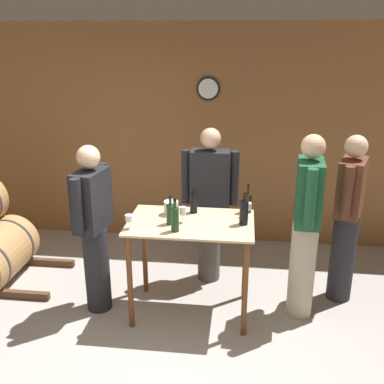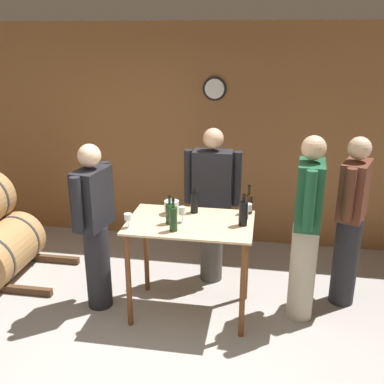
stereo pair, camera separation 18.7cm
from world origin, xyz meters
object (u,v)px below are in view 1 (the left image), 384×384
wine_bottle_far_left (170,213)px  person_visitor_near_door (210,203)px  wine_bottle_center (194,202)px  ice_bucket (171,208)px  wine_glass_near_right (248,207)px  wine_bottle_right (244,212)px  person_visitor_with_scarf (347,216)px  wine_glass_near_left (129,219)px  person_visitor_bearded (94,227)px  person_host (306,224)px  wine_glass_near_center (183,212)px  wine_bottle_far_right (248,202)px  wine_bottle_left (175,219)px

wine_bottle_far_left → person_visitor_near_door: person_visitor_near_door is taller
wine_bottle_center → ice_bucket: size_ratio=1.96×
wine_bottle_far_left → wine_glass_near_right: 0.73m
person_visitor_near_door → wine_bottle_center: bearing=-105.4°
wine_bottle_center → wine_glass_near_right: size_ratio=1.95×
wine_bottle_center → person_visitor_near_door: 0.48m
wine_bottle_right → person_visitor_near_door: person_visitor_near_door is taller
wine_bottle_right → wine_glass_near_right: 0.19m
wine_bottle_right → person_visitor_with_scarf: 1.10m
person_visitor_near_door → wine_glass_near_left: bearing=-125.9°
wine_bottle_center → person_visitor_bearded: (-0.90, -0.26, -0.19)m
person_host → wine_glass_near_center: bearing=-174.0°
wine_glass_near_left → person_visitor_with_scarf: size_ratio=0.08×
wine_bottle_far_left → wine_glass_near_center: bearing=22.6°
ice_bucket → person_visitor_near_door: person_visitor_near_door is taller
wine_bottle_far_left → wine_bottle_right: bearing=6.0°
wine_bottle_far_left → person_host: bearing=7.5°
wine_bottle_center → person_visitor_bearded: size_ratio=0.16×
wine_bottle_far_right → person_visitor_near_door: size_ratio=0.17×
ice_bucket → person_visitor_near_door: (0.33, 0.50, -0.12)m
wine_bottle_left → person_visitor_bearded: 0.84m
person_visitor_bearded → wine_glass_near_left: bearing=-24.8°
wine_glass_near_center → person_visitor_near_door: bearing=74.6°
wine_glass_near_left → person_visitor_with_scarf: (1.98, 0.64, -0.15)m
person_host → person_visitor_bearded: size_ratio=1.07×
wine_glass_near_left → person_visitor_near_door: person_visitor_near_door is taller
wine_bottle_far_right → wine_glass_near_left: 1.14m
person_visitor_bearded → person_visitor_near_door: (1.02, 0.70, 0.02)m
wine_bottle_far_left → wine_bottle_far_right: wine_bottle_far_right is taller
person_host → wine_bottle_left: bearing=-164.8°
wine_bottle_left → wine_glass_near_right: 0.74m
wine_bottle_far_right → wine_glass_near_right: wine_bottle_far_right is taller
wine_bottle_center → wine_bottle_far_left: bearing=-120.6°
person_visitor_with_scarf → person_visitor_near_door: person_visitor_with_scarf is taller
wine_bottle_center → person_visitor_with_scarf: (1.47, 0.20, -0.16)m
wine_bottle_far_left → wine_bottle_right: 0.65m
wine_bottle_far_right → wine_glass_near_right: (0.00, -0.11, -0.00)m
wine_bottle_far_left → ice_bucket: (-0.03, 0.23, -0.04)m
wine_bottle_center → wine_bottle_right: 0.53m
wine_bottle_center → person_host: size_ratio=0.15×
wine_bottle_left → wine_glass_near_right: (0.62, 0.40, -0.02)m
ice_bucket → person_host: size_ratio=0.08×
wine_bottle_left → wine_glass_near_center: size_ratio=1.96×
person_host → ice_bucket: bearing=176.8°
wine_bottle_center → ice_bucket: (-0.21, -0.06, -0.04)m
wine_bottle_center → person_visitor_near_door: (0.12, 0.43, -0.17)m
wine_bottle_left → ice_bucket: size_ratio=2.14×
ice_bucket → wine_glass_near_center: bearing=-53.7°
wine_bottle_far_left → wine_glass_near_right: size_ratio=1.97×
wine_glass_near_right → wine_bottle_far_right: bearing=91.7°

